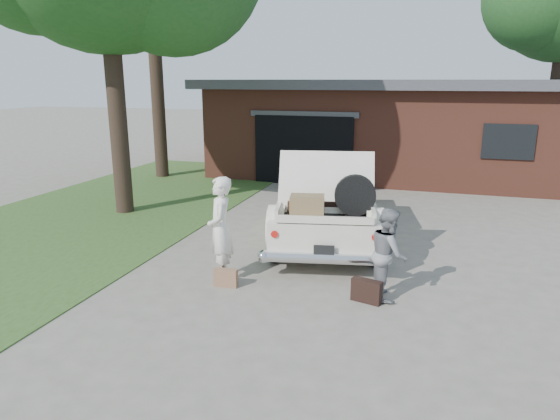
% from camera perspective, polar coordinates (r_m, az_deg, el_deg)
% --- Properties ---
extents(ground, '(90.00, 90.00, 0.00)m').
position_cam_1_polar(ground, '(8.52, -1.20, -8.16)').
color(ground, gray).
rests_on(ground, ground).
extents(grass_strip, '(6.00, 16.00, 0.02)m').
position_cam_1_polar(grass_strip, '(13.56, -19.60, -0.25)').
color(grass_strip, '#2D4C1E').
rests_on(grass_strip, ground).
extents(house, '(12.80, 7.80, 3.30)m').
position_cam_1_polar(house, '(19.05, 12.75, 9.42)').
color(house, brown).
rests_on(house, ground).
extents(sedan, '(2.98, 5.53, 2.05)m').
position_cam_1_polar(sedan, '(10.75, 5.35, 0.97)').
color(sedan, white).
rests_on(sedan, ground).
extents(woman_left, '(0.65, 0.76, 1.77)m').
position_cam_1_polar(woman_left, '(8.40, -6.83, -2.18)').
color(woman_left, white).
rests_on(woman_left, ground).
extents(woman_right, '(0.70, 0.81, 1.43)m').
position_cam_1_polar(woman_right, '(7.88, 12.29, -4.86)').
color(woman_right, gray).
rests_on(woman_right, ground).
extents(suitcase_left, '(0.40, 0.15, 0.30)m').
position_cam_1_polar(suitcase_left, '(8.32, -6.22, -7.71)').
color(suitcase_left, '#976A4D').
rests_on(suitcase_left, ground).
extents(suitcase_right, '(0.49, 0.27, 0.36)m').
position_cam_1_polar(suitcase_right, '(7.83, 9.86, -9.10)').
color(suitcase_right, black).
rests_on(suitcase_right, ground).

